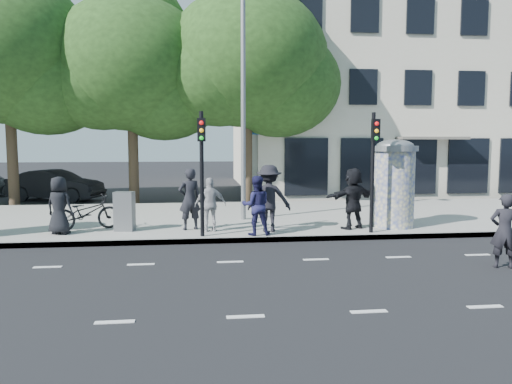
{
  "coord_description": "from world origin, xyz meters",
  "views": [
    {
      "loc": [
        -0.73,
        -9.74,
        2.73
      ],
      "look_at": [
        0.84,
        3.5,
        1.39
      ],
      "focal_mm": 35.0,
      "sensor_mm": 36.0,
      "label": 1
    }
  ],
  "objects": [
    {
      "name": "ground",
      "position": [
        0.0,
        0.0,
        0.0
      ],
      "size": [
        120.0,
        120.0,
        0.0
      ],
      "primitive_type": "plane",
      "color": "black",
      "rests_on": "ground"
    },
    {
      "name": "sidewalk",
      "position": [
        0.0,
        7.5,
        0.07
      ],
      "size": [
        40.0,
        8.0,
        0.15
      ],
      "primitive_type": "cube",
      "color": "gray",
      "rests_on": "ground"
    },
    {
      "name": "curb",
      "position": [
        0.0,
        3.55,
        0.07
      ],
      "size": [
        40.0,
        0.1,
        0.16
      ],
      "primitive_type": "cube",
      "color": "slate",
      "rests_on": "ground"
    },
    {
      "name": "lane_dash_near",
      "position": [
        0.0,
        -2.2,
        0.0
      ],
      "size": [
        32.0,
        0.12,
        0.01
      ],
      "primitive_type": "cube",
      "color": "silver",
      "rests_on": "ground"
    },
    {
      "name": "lane_dash_far",
      "position": [
        0.0,
        1.4,
        0.0
      ],
      "size": [
        32.0,
        0.12,
        0.01
      ],
      "primitive_type": "cube",
      "color": "silver",
      "rests_on": "ground"
    },
    {
      "name": "ad_column_right",
      "position": [
        5.2,
        4.7,
        1.54
      ],
      "size": [
        1.36,
        1.36,
        2.65
      ],
      "color": "beige",
      "rests_on": "sidewalk"
    },
    {
      "name": "traffic_pole_near",
      "position": [
        -0.6,
        3.79,
        2.23
      ],
      "size": [
        0.22,
        0.31,
        3.4
      ],
      "color": "black",
      "rests_on": "sidewalk"
    },
    {
      "name": "traffic_pole_far",
      "position": [
        4.2,
        3.79,
        2.23
      ],
      "size": [
        0.22,
        0.31,
        3.4
      ],
      "color": "black",
      "rests_on": "sidewalk"
    },
    {
      "name": "street_lamp",
      "position": [
        0.8,
        6.63,
        4.79
      ],
      "size": [
        0.25,
        0.93,
        8.0
      ],
      "color": "slate",
      "rests_on": "sidewalk"
    },
    {
      "name": "tree_mid_left",
      "position": [
        -8.5,
        12.5,
        6.5
      ],
      "size": [
        7.2,
        7.2,
        9.57
      ],
      "color": "#38281C",
      "rests_on": "ground"
    },
    {
      "name": "tree_near_left",
      "position": [
        -3.5,
        12.7,
        6.06
      ],
      "size": [
        6.8,
        6.8,
        8.97
      ],
      "color": "#38281C",
      "rests_on": "ground"
    },
    {
      "name": "tree_center",
      "position": [
        1.5,
        12.3,
        6.31
      ],
      "size": [
        7.0,
        7.0,
        9.3
      ],
      "color": "#38281C",
      "rests_on": "ground"
    },
    {
      "name": "building",
      "position": [
        12.0,
        19.99,
        5.99
      ],
      "size": [
        20.3,
        15.85,
        12.0
      ],
      "color": "beige",
      "rests_on": "ground"
    },
    {
      "name": "ped_a",
      "position": [
        -4.56,
        4.62,
        0.96
      ],
      "size": [
        0.93,
        0.78,
        1.62
      ],
      "primitive_type": "imported",
      "rotation": [
        0.0,
        0.0,
        2.76
      ],
      "color": "black",
      "rests_on": "sidewalk"
    },
    {
      "name": "ped_b",
      "position": [
        -0.95,
        4.93,
        1.06
      ],
      "size": [
        0.76,
        0.61,
        1.81
      ],
      "primitive_type": "imported",
      "rotation": [
        0.0,
        0.0,
        3.44
      ],
      "color": "black",
      "rests_on": "sidewalk"
    },
    {
      "name": "ped_c",
      "position": [
        0.89,
        3.85,
        0.98
      ],
      "size": [
        0.81,
        0.63,
        1.66
      ],
      "primitive_type": "imported",
      "rotation": [
        0.0,
        0.0,
        3.14
      ],
      "color": "#19193F",
      "rests_on": "sidewalk"
    },
    {
      "name": "ped_d",
      "position": [
        1.32,
        4.36,
        1.11
      ],
      "size": [
        1.35,
        0.91,
        1.92
      ],
      "primitive_type": "imported",
      "rotation": [
        0.0,
        0.0,
        2.97
      ],
      "color": "black",
      "rests_on": "sidewalk"
    },
    {
      "name": "ped_e",
      "position": [
        -0.36,
        4.56,
        0.93
      ],
      "size": [
        0.96,
        0.61,
        1.56
      ],
      "primitive_type": "imported",
      "rotation": [
        0.0,
        0.0,
        3.25
      ],
      "color": "#A4A4A7",
      "rests_on": "sidewalk"
    },
    {
      "name": "ped_f",
      "position": [
        3.87,
        4.52,
        1.06
      ],
      "size": [
        1.79,
        1.19,
        1.82
      ],
      "primitive_type": "imported",
      "rotation": [
        0.0,
        0.0,
        3.52
      ],
      "color": "black",
      "rests_on": "sidewalk"
    },
    {
      "name": "man_road",
      "position": [
        5.86,
        0.19,
        0.81
      ],
      "size": [
        0.68,
        0.55,
        1.62
      ],
      "primitive_type": "imported",
      "rotation": [
        0.0,
        0.0,
        2.83
      ],
      "color": "black",
      "rests_on": "ground"
    },
    {
      "name": "bicycle",
      "position": [
        -3.96,
        5.2,
        0.67
      ],
      "size": [
        1.43,
        2.07,
        1.03
      ],
      "primitive_type": "imported",
      "rotation": [
        0.0,
        0.0,
        1.99
      ],
      "color": "black",
      "rests_on": "sidewalk"
    },
    {
      "name": "cabinet_left",
      "position": [
        -2.84,
        4.96,
        0.72
      ],
      "size": [
        0.6,
        0.48,
        1.14
      ],
      "primitive_type": "cube",
      "rotation": [
        0.0,
        0.0,
        -0.17
      ],
      "color": "slate",
      "rests_on": "sidewalk"
    },
    {
      "name": "cabinet_right",
      "position": [
        4.9,
        5.02,
        0.7
      ],
      "size": [
        0.58,
        0.46,
        1.1
      ],
      "primitive_type": "cube",
      "rotation": [
        0.0,
        0.0,
        -0.16
      ],
      "color": "gray",
      "rests_on": "sidewalk"
    },
    {
      "name": "car_mid",
      "position": [
        -7.27,
        14.32,
        0.71
      ],
      "size": [
        2.71,
        4.59,
        1.43
      ],
      "primitive_type": "imported",
      "rotation": [
        0.0,
        0.0,
        1.28
      ],
      "color": "black",
      "rests_on": "ground"
    }
  ]
}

